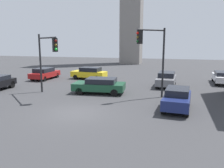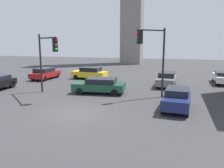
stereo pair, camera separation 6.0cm
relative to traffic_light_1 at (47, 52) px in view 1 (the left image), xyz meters
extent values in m
plane|color=#38383A|center=(4.14, -3.57, -3.74)|extent=(102.62, 102.62, 0.00)
cylinder|color=black|center=(-1.56, 1.40, -1.12)|extent=(0.16, 0.16, 5.26)
cylinder|color=black|center=(0.10, -0.09, 1.15)|extent=(3.41, 3.07, 0.12)
cube|color=black|center=(1.58, -1.41, 0.60)|extent=(0.45, 0.45, 1.00)
sphere|color=#4C0F0C|center=(1.73, -1.55, 0.90)|extent=(0.20, 0.20, 0.20)
sphere|color=#594714|center=(1.73, -1.55, 0.60)|extent=(0.20, 0.20, 0.20)
sphere|color=green|center=(1.73, -1.55, 0.30)|extent=(0.20, 0.20, 0.20)
cylinder|color=black|center=(9.27, 2.31, -0.91)|extent=(0.16, 0.16, 5.67)
cylinder|color=black|center=(8.34, 1.35, 1.72)|extent=(1.95, 2.00, 0.12)
cube|color=black|center=(7.58, 0.57, 1.17)|extent=(0.45, 0.45, 1.00)
sphere|color=red|center=(7.44, 0.43, 1.47)|extent=(0.20, 0.20, 0.20)
sphere|color=#594714|center=(7.44, 0.43, 1.17)|extent=(0.20, 0.20, 0.20)
sphere|color=#14471E|center=(7.44, 0.43, 0.87)|extent=(0.20, 0.20, 0.20)
cube|color=#19472D|center=(3.71, 2.33, -3.12)|extent=(4.75, 2.48, 0.63)
cube|color=black|center=(3.93, 2.35, -2.60)|extent=(2.72, 2.06, 0.49)
cylinder|color=black|center=(2.23, 1.34, -3.43)|extent=(0.66, 0.43, 0.63)
cylinder|color=black|center=(2.08, 3.04, -3.43)|extent=(0.66, 0.43, 0.63)
cylinder|color=black|center=(5.33, 1.62, -3.43)|extent=(0.66, 0.43, 0.63)
cylinder|color=black|center=(5.18, 3.32, -3.43)|extent=(0.66, 0.43, 0.63)
cube|color=slate|center=(9.41, 7.31, -3.10)|extent=(1.99, 4.45, 0.69)
cube|color=black|center=(9.42, 7.53, -2.53)|extent=(1.68, 2.52, 0.52)
cylinder|color=black|center=(10.07, 5.80, -3.44)|extent=(0.35, 0.61, 0.60)
cylinder|color=black|center=(8.61, 5.87, -3.44)|extent=(0.35, 0.61, 0.60)
cylinder|color=black|center=(10.21, 8.76, -3.44)|extent=(0.35, 0.61, 0.60)
cylinder|color=black|center=(8.75, 8.83, -3.44)|extent=(0.35, 0.61, 0.60)
cube|color=maroon|center=(-5.36, 8.05, -3.14)|extent=(1.93, 4.37, 0.61)
cube|color=black|center=(-5.36, 7.84, -2.60)|extent=(1.68, 2.45, 0.54)
cylinder|color=black|center=(-6.12, 9.54, -3.44)|extent=(0.35, 0.60, 0.60)
cylinder|color=black|center=(-4.57, 9.52, -3.44)|extent=(0.35, 0.60, 0.60)
cylinder|color=black|center=(-6.15, 6.59, -3.44)|extent=(0.35, 0.60, 0.60)
cylinder|color=black|center=(-4.61, 6.57, -3.44)|extent=(0.35, 0.60, 0.60)
cube|color=yellow|center=(-0.10, 9.57, -3.11)|extent=(4.42, 2.09, 0.68)
cube|color=black|center=(0.12, 9.56, -2.54)|extent=(2.52, 1.73, 0.55)
cylinder|color=black|center=(-1.61, 8.97, -3.45)|extent=(0.61, 0.36, 0.59)
cylinder|color=black|center=(-1.50, 10.41, -3.45)|extent=(0.61, 0.36, 0.59)
cylinder|color=black|center=(1.31, 8.74, -3.45)|extent=(0.61, 0.36, 0.59)
cylinder|color=black|center=(1.42, 10.18, -3.45)|extent=(0.61, 0.36, 0.59)
cylinder|color=black|center=(-5.59, 2.26, -3.39)|extent=(0.36, 0.71, 0.70)
cube|color=silver|center=(15.41, 10.56, -3.09)|extent=(2.10, 4.53, 0.62)
cube|color=black|center=(15.40, 10.34, -2.60)|extent=(1.79, 2.57, 0.43)
cylinder|color=black|center=(14.68, 12.11, -3.40)|extent=(0.37, 0.71, 0.69)
cylinder|color=black|center=(14.56, 9.08, -3.40)|extent=(0.37, 0.71, 0.69)
cube|color=navy|center=(10.47, -1.03, -3.07)|extent=(2.00, 4.08, 0.68)
cube|color=black|center=(10.48, -0.83, -2.52)|extent=(1.66, 2.33, 0.49)
cylinder|color=black|center=(11.05, -2.43, -3.41)|extent=(0.36, 0.68, 0.66)
cylinder|color=black|center=(9.67, -2.32, -3.41)|extent=(0.36, 0.68, 0.66)
cylinder|color=black|center=(11.27, 0.26, -3.41)|extent=(0.36, 0.68, 0.66)
cylinder|color=black|center=(9.88, 0.37, -3.41)|extent=(0.36, 0.68, 0.66)
camera|label=1|loc=(10.24, -16.67, 0.82)|focal=36.40mm
camera|label=2|loc=(10.30, -16.65, 0.82)|focal=36.40mm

